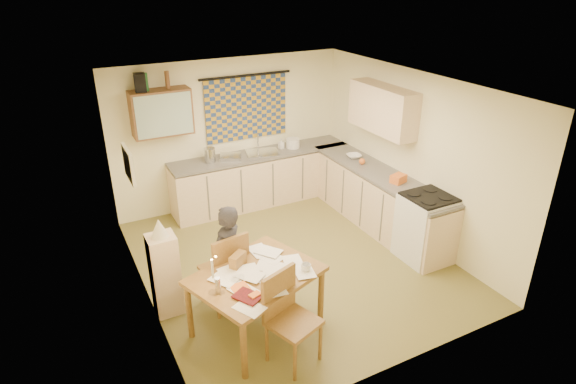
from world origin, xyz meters
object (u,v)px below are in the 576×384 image
chair_far (225,283)px  shelf_stand (165,275)px  counter_right (377,199)px  person (227,258)px  dining_table (257,301)px  counter_back (266,177)px  stove (425,227)px

chair_far → shelf_stand: 0.72m
counter_right → person: bearing=-163.6°
dining_table → shelf_stand: 1.14m
shelf_stand → chair_far: bearing=-17.6°
counter_right → dining_table: counter_right is taller
counter_back → person: person is taller
counter_back → counter_right: (1.20, -1.61, -0.00)m
chair_far → person: 0.36m
chair_far → person: bearing=138.3°
counter_right → dining_table: 3.05m
dining_table → person: 0.63m
dining_table → person: size_ratio=1.18×
stove → shelf_stand: shelf_stand is taller
counter_right → stove: (0.00, -1.11, 0.04)m
counter_right → shelf_stand: shelf_stand is taller
chair_far → person: person is taller
dining_table → shelf_stand: bearing=116.8°
stove → dining_table: bearing=-174.1°
person → dining_table: bearing=68.4°
shelf_stand → dining_table: bearing=-43.5°
counter_back → counter_right: size_ratio=1.12×
counter_back → shelf_stand: 3.22m
stove → shelf_stand: 3.58m
dining_table → counter_back: bearing=43.5°
chair_far → counter_back: bearing=-134.2°
counter_back → person: bearing=-123.8°
counter_back → chair_far: 2.95m
stove → chair_far: chair_far is taller
stove → chair_far: 2.90m
stove → chair_far: bearing=174.2°
chair_far → shelf_stand: size_ratio=1.00×
counter_right → dining_table: size_ratio=1.86×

